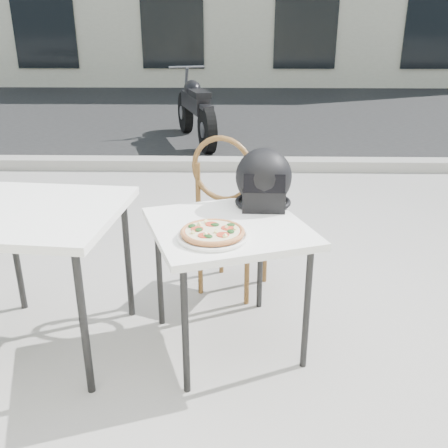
{
  "coord_description": "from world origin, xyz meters",
  "views": [
    {
      "loc": [
        -0.07,
        -2.67,
        1.58
      ],
      "look_at": [
        -0.12,
        -0.56,
        0.73
      ],
      "focal_mm": 40.0,
      "sensor_mm": 36.0,
      "label": 1
    }
  ],
  "objects_px": {
    "helmet": "(264,181)",
    "motorcycle": "(195,110)",
    "cafe_table_main": "(228,236)",
    "pizza": "(213,232)",
    "cafe_table_side": "(36,223)",
    "plate": "(213,236)",
    "cafe_chair_main": "(229,208)"
  },
  "relations": [
    {
      "from": "motorcycle",
      "to": "cafe_chair_main",
      "type": "bearing_deg",
      "value": -99.82
    },
    {
      "from": "helmet",
      "to": "motorcycle",
      "type": "xyz_separation_m",
      "value": [
        -0.72,
        4.62,
        -0.37
      ]
    },
    {
      "from": "pizza",
      "to": "cafe_table_side",
      "type": "height_order",
      "value": "cafe_table_side"
    },
    {
      "from": "cafe_table_main",
      "to": "helmet",
      "type": "height_order",
      "value": "helmet"
    },
    {
      "from": "pizza",
      "to": "cafe_table_side",
      "type": "distance_m",
      "value": 0.87
    },
    {
      "from": "pizza",
      "to": "cafe_table_side",
      "type": "bearing_deg",
      "value": 170.56
    },
    {
      "from": "helmet",
      "to": "cafe_table_side",
      "type": "height_order",
      "value": "helmet"
    },
    {
      "from": "pizza",
      "to": "motorcycle",
      "type": "height_order",
      "value": "motorcycle"
    },
    {
      "from": "helmet",
      "to": "cafe_chair_main",
      "type": "xyz_separation_m",
      "value": [
        -0.18,
        0.27,
        -0.25
      ]
    },
    {
      "from": "cafe_table_side",
      "to": "motorcycle",
      "type": "xyz_separation_m",
      "value": [
        0.38,
        4.93,
        -0.25
      ]
    },
    {
      "from": "cafe_table_side",
      "to": "plate",
      "type": "bearing_deg",
      "value": -9.45
    },
    {
      "from": "cafe_chair_main",
      "to": "cafe_table_side",
      "type": "bearing_deg",
      "value": 55.3
    },
    {
      "from": "plate",
      "to": "cafe_chair_main",
      "type": "distance_m",
      "value": 0.73
    },
    {
      "from": "cafe_table_main",
      "to": "pizza",
      "type": "xyz_separation_m",
      "value": [
        -0.07,
        -0.17,
        0.09
      ]
    },
    {
      "from": "plate",
      "to": "cafe_table_side",
      "type": "distance_m",
      "value": 0.87
    },
    {
      "from": "cafe_table_side",
      "to": "cafe_chair_main",
      "type": "bearing_deg",
      "value": 32.0
    },
    {
      "from": "pizza",
      "to": "motorcycle",
      "type": "xyz_separation_m",
      "value": [
        -0.47,
        5.07,
        -0.27
      ]
    },
    {
      "from": "plate",
      "to": "cafe_chair_main",
      "type": "xyz_separation_m",
      "value": [
        0.06,
        0.72,
        -0.13
      ]
    },
    {
      "from": "helmet",
      "to": "cafe_table_main",
      "type": "bearing_deg",
      "value": -121.62
    },
    {
      "from": "plate",
      "to": "pizza",
      "type": "height_order",
      "value": "pizza"
    },
    {
      "from": "helmet",
      "to": "cafe_chair_main",
      "type": "bearing_deg",
      "value": 125.96
    },
    {
      "from": "cafe_table_main",
      "to": "cafe_table_side",
      "type": "height_order",
      "value": "cafe_table_side"
    },
    {
      "from": "cafe_table_main",
      "to": "pizza",
      "type": "bearing_deg",
      "value": -111.41
    },
    {
      "from": "cafe_chair_main",
      "to": "cafe_table_side",
      "type": "height_order",
      "value": "cafe_chair_main"
    },
    {
      "from": "cafe_table_main",
      "to": "cafe_chair_main",
      "type": "bearing_deg",
      "value": 90.34
    },
    {
      "from": "pizza",
      "to": "helmet",
      "type": "bearing_deg",
      "value": 61.09
    },
    {
      "from": "helmet",
      "to": "cafe_table_side",
      "type": "distance_m",
      "value": 1.15
    },
    {
      "from": "plate",
      "to": "motorcycle",
      "type": "relative_size",
      "value": 0.17
    },
    {
      "from": "helmet",
      "to": "motorcycle",
      "type": "distance_m",
      "value": 4.69
    },
    {
      "from": "plate",
      "to": "pizza",
      "type": "bearing_deg",
      "value": 85.19
    },
    {
      "from": "plate",
      "to": "cafe_chair_main",
      "type": "bearing_deg",
      "value": 84.9
    },
    {
      "from": "cafe_table_main",
      "to": "pizza",
      "type": "relative_size",
      "value": 2.65
    }
  ]
}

